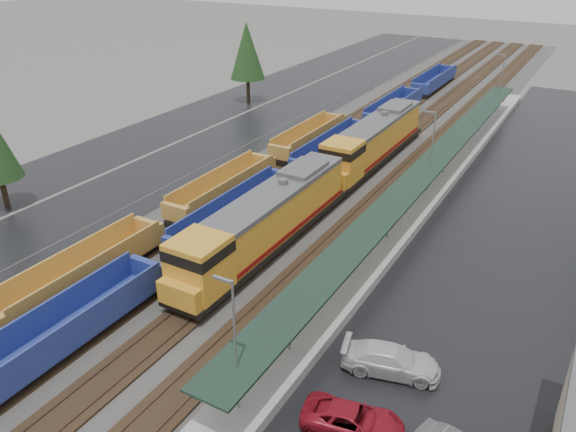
{
  "coord_description": "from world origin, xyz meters",
  "views": [
    {
      "loc": [
        21.69,
        3.59,
        21.2
      ],
      "look_at": [
        2.48,
        37.06,
        2.0
      ],
      "focal_mm": 35.0,
      "sensor_mm": 36.0,
      "label": 1
    }
  ],
  "objects_px": {
    "locomotive_lead": "(263,223)",
    "parked_car_east_b": "(353,421)",
    "well_string_yellow": "(81,274)",
    "well_string_blue": "(238,214)",
    "parked_car_east_c": "(391,360)",
    "locomotive_trail": "(373,141)"
  },
  "relations": [
    {
      "from": "locomotive_lead",
      "to": "parked_car_east_b",
      "type": "height_order",
      "value": "locomotive_lead"
    },
    {
      "from": "well_string_yellow",
      "to": "well_string_blue",
      "type": "height_order",
      "value": "well_string_blue"
    },
    {
      "from": "parked_car_east_b",
      "to": "parked_car_east_c",
      "type": "bearing_deg",
      "value": -12.02
    },
    {
      "from": "locomotive_lead",
      "to": "parked_car_east_c",
      "type": "bearing_deg",
      "value": -30.33
    },
    {
      "from": "well_string_yellow",
      "to": "locomotive_lead",
      "type": "bearing_deg",
      "value": 51.58
    },
    {
      "from": "locomotive_lead",
      "to": "parked_car_east_b",
      "type": "bearing_deg",
      "value": -44.16
    },
    {
      "from": "well_string_blue",
      "to": "locomotive_trail",
      "type": "bearing_deg",
      "value": 77.8
    },
    {
      "from": "locomotive_trail",
      "to": "well_string_yellow",
      "type": "bearing_deg",
      "value": -104.43
    },
    {
      "from": "parked_car_east_c",
      "to": "locomotive_lead",
      "type": "bearing_deg",
      "value": 45.43
    },
    {
      "from": "locomotive_lead",
      "to": "parked_car_east_b",
      "type": "distance_m",
      "value": 17.76
    },
    {
      "from": "locomotive_trail",
      "to": "well_string_yellow",
      "type": "distance_m",
      "value": 32.13
    },
    {
      "from": "parked_car_east_b",
      "to": "well_string_yellow",
      "type": "bearing_deg",
      "value": 73.12
    },
    {
      "from": "locomotive_lead",
      "to": "locomotive_trail",
      "type": "height_order",
      "value": "same"
    },
    {
      "from": "parked_car_east_c",
      "to": "well_string_blue",
      "type": "bearing_deg",
      "value": 45.01
    },
    {
      "from": "locomotive_lead",
      "to": "well_string_yellow",
      "type": "height_order",
      "value": "locomotive_lead"
    },
    {
      "from": "locomotive_trail",
      "to": "well_string_blue",
      "type": "height_order",
      "value": "locomotive_trail"
    },
    {
      "from": "parked_car_east_b",
      "to": "locomotive_trail",
      "type": "bearing_deg",
      "value": 10.08
    },
    {
      "from": "parked_car_east_b",
      "to": "well_string_blue",
      "type": "bearing_deg",
      "value": 37.63
    },
    {
      "from": "well_string_blue",
      "to": "parked_car_east_b",
      "type": "relative_size",
      "value": 25.02
    },
    {
      "from": "locomotive_lead",
      "to": "parked_car_east_b",
      "type": "xyz_separation_m",
      "value": [
        12.67,
        -12.31,
        -1.86
      ]
    },
    {
      "from": "parked_car_east_c",
      "to": "locomotive_trail",
      "type": "bearing_deg",
      "value": 9.93
    },
    {
      "from": "locomotive_trail",
      "to": "well_string_blue",
      "type": "bearing_deg",
      "value": -102.2
    }
  ]
}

